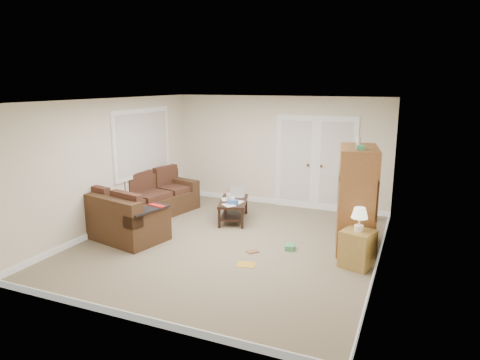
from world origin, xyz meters
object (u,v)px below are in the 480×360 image
at_px(sectional_sofa, 136,209).
at_px(tv_armoire, 356,198).
at_px(coffee_table, 234,209).
at_px(side_cabinet, 358,246).

bearing_deg(sectional_sofa, tv_armoire, 18.46).
bearing_deg(sectional_sofa, coffee_table, 43.53).
bearing_deg(side_cabinet, tv_armoire, 119.11).
bearing_deg(sectional_sofa, side_cabinet, 7.94).
relative_size(sectional_sofa, tv_armoire, 1.62).
bearing_deg(coffee_table, side_cabinet, -44.48).
xyz_separation_m(coffee_table, tv_armoire, (2.51, -0.57, 0.65)).
distance_m(sectional_sofa, side_cabinet, 4.36).
bearing_deg(side_cabinet, sectional_sofa, -167.27).
bearing_deg(tv_armoire, coffee_table, 156.62).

